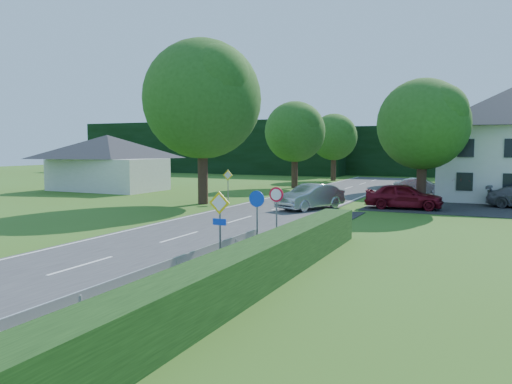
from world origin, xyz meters
The scene contains 27 objects.
road centered at (0.00, 20.00, 0.02)m, with size 7.00×80.00×0.04m, color #363638.
footpath centered at (4.95, 2.00, 0.02)m, with size 1.50×44.00×0.04m, color black.
parking_pad centered at (12.00, 33.00, 0.02)m, with size 14.00×16.00×0.04m, color black.
line_edge_left centered at (-3.25, 20.00, 0.04)m, with size 0.12×80.00×0.01m, color white.
line_edge_right centered at (3.25, 20.00, 0.04)m, with size 0.12×80.00×0.01m, color white.
line_centre centered at (0.00, 20.00, 0.04)m, with size 0.12×80.00×0.01m, color white, non-canonical shape.
hedge_right centered at (6.50, 0.00, 0.65)m, with size 1.20×30.00×1.30m, color black.
tree_main centered at (-6.00, 24.00, 5.82)m, with size 9.40×9.40×11.64m, color #265018, non-canonical shape.
tree_left_far centered at (-5.00, 40.00, 4.29)m, with size 7.00×7.00×8.58m, color #265018, non-canonical shape.
tree_right_far centered at (7.00, 42.00, 4.54)m, with size 7.40×7.40×9.09m, color #265018, non-canonical shape.
tree_left_back centered at (-4.50, 52.00, 4.04)m, with size 6.60×6.60×8.07m, color #265018, non-canonical shape.
tree_right_back centered at (6.00, 50.00, 3.78)m, with size 6.20×6.20×7.56m, color #265018, non-canonical shape.
tree_right_mid centered at (8.50, 28.00, 4.29)m, with size 7.00×7.00×8.58m, color #265018, non-canonical shape.
treeline_left centered at (-28.00, 62.00, 4.00)m, with size 44.00×6.00×8.00m, color black.
treeline_right centered at (8.00, 66.00, 3.50)m, with size 30.00×5.00×7.00m, color black.
bungalow_left centered at (-20.00, 30.00, 2.71)m, with size 11.00×6.50×5.20m.
house_white centered at (14.00, 36.00, 4.41)m, with size 10.60×8.40×8.60m.
streetlight centered at (8.06, 30.00, 4.46)m, with size 2.03×0.18×8.00m.
sign_priority_right centered at (4.30, 7.98, 1.80)m, with size 0.78×0.09×2.59m.
sign_roundabout centered at (4.30, 10.98, 1.67)m, with size 0.64×0.08×2.37m.
sign_speed_limit centered at (4.30, 12.97, 1.77)m, with size 0.64×0.11×2.37m.
sign_priority_left centered at (-4.50, 24.98, 1.72)m, with size 0.78×0.09×2.44m.
moving_car centered at (2.09, 24.07, 0.85)m, with size 1.72×4.94×1.63m, color #B0B0B5.
motorcycle centered at (0.83, 30.58, 0.59)m, with size 0.73×2.08×1.09m, color black.
parked_car_red centered at (7.55, 26.87, 0.88)m, with size 1.98×4.92×1.68m, color maroon.
parked_car_silver_a centered at (7.42, 37.00, 0.76)m, with size 1.53×4.39×1.45m, color #A8A7AB.
parasol centered at (10.61, 32.51, 1.01)m, with size 2.11×2.15×1.93m, color red.
Camera 1 is at (12.49, -6.67, 4.09)m, focal length 35.00 mm.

